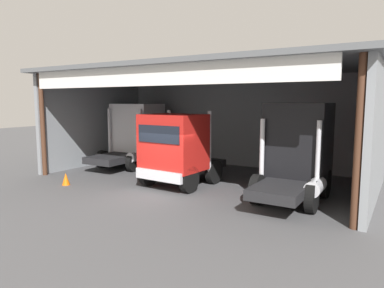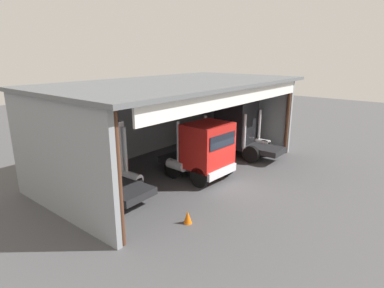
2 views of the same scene
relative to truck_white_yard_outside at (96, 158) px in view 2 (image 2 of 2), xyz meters
name	(u,v)px [view 2 (image 2 of 2)]	position (x,y,z in m)	size (l,w,h in m)	color
ground_plane	(232,185)	(5.21, -4.79, -1.90)	(80.00, 80.00, 0.00)	#4C4C4F
workshop_shed	(165,108)	(5.21, 0.11, 1.85)	(15.93, 8.69, 5.44)	gray
truck_white_yard_outside	(96,158)	(0.00, 0.00, 0.00)	(2.82, 4.82, 3.68)	white
truck_red_left_bay	(203,150)	(5.01, -2.98, -0.18)	(2.78, 4.35, 3.41)	red
truck_black_center_left_bay	(239,128)	(10.18, -2.22, 0.07)	(2.49, 4.71, 3.78)	black
oil_drum	(119,162)	(2.93, 2.04, -1.45)	(0.58, 0.58, 0.89)	#197233
tool_cart	(119,165)	(2.49, 1.44, -1.40)	(0.90, 0.60, 1.00)	red
traffic_cone	(188,217)	(0.56, -5.53, -1.62)	(0.36, 0.36, 0.56)	orange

